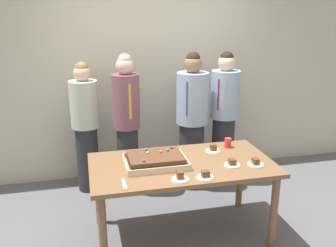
% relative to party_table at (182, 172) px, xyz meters
% --- Properties ---
extents(ground_plane, '(12.00, 12.00, 0.00)m').
position_rel_party_table_xyz_m(ground_plane, '(0.00, 0.00, -0.67)').
color(ground_plane, '#5B5B60').
extents(interior_back_panel, '(8.00, 0.12, 3.00)m').
position_rel_party_table_xyz_m(interior_back_panel, '(0.00, 1.60, 0.83)').
color(interior_back_panel, beige).
rests_on(interior_back_panel, ground_plane).
extents(party_table, '(1.72, 0.91, 0.76)m').
position_rel_party_table_xyz_m(party_table, '(0.00, 0.00, 0.00)').
color(party_table, brown).
rests_on(party_table, ground_plane).
extents(sheet_cake, '(0.57, 0.42, 0.12)m').
position_rel_party_table_xyz_m(sheet_cake, '(-0.25, 0.01, 0.14)').
color(sheet_cake, beige).
rests_on(sheet_cake, party_table).
extents(plated_slice_near_left, '(0.15, 0.15, 0.07)m').
position_rel_party_table_xyz_m(plated_slice_near_left, '(0.38, 0.21, 0.11)').
color(plated_slice_near_left, white).
rests_on(plated_slice_near_left, party_table).
extents(plated_slice_near_right, '(0.15, 0.15, 0.06)m').
position_rel_party_table_xyz_m(plated_slice_near_right, '(0.65, -0.20, 0.11)').
color(plated_slice_near_right, white).
rests_on(plated_slice_near_right, party_table).
extents(plated_slice_far_left, '(0.15, 0.15, 0.07)m').
position_rel_party_table_xyz_m(plated_slice_far_left, '(-0.11, -0.34, 0.11)').
color(plated_slice_far_left, white).
rests_on(plated_slice_far_left, party_table).
extents(plated_slice_far_right, '(0.15, 0.15, 0.06)m').
position_rel_party_table_xyz_m(plated_slice_far_right, '(0.43, -0.16, 0.11)').
color(plated_slice_far_right, white).
rests_on(plated_slice_far_right, party_table).
extents(plated_slice_center_front, '(0.15, 0.15, 0.06)m').
position_rel_party_table_xyz_m(plated_slice_center_front, '(0.11, -0.35, 0.11)').
color(plated_slice_center_front, white).
rests_on(plated_slice_center_front, party_table).
extents(drink_cup_nearest, '(0.07, 0.07, 0.10)m').
position_rel_party_table_xyz_m(drink_cup_nearest, '(0.57, 0.29, 0.14)').
color(drink_cup_nearest, red).
rests_on(drink_cup_nearest, party_table).
extents(cake_server_utensil, '(0.03, 0.20, 0.01)m').
position_rel_party_table_xyz_m(cake_server_utensil, '(-0.58, -0.32, 0.09)').
color(cake_server_utensil, silver).
rests_on(cake_server_utensil, party_table).
extents(person_serving_front, '(0.38, 0.38, 1.68)m').
position_rel_party_table_xyz_m(person_serving_front, '(0.39, 0.99, 0.19)').
color(person_serving_front, '#28282D').
rests_on(person_serving_front, ground_plane).
extents(person_green_shirt_behind, '(0.31, 0.31, 1.68)m').
position_rel_party_table_xyz_m(person_green_shirt_behind, '(-0.39, 1.02, 0.21)').
color(person_green_shirt_behind, '#28282D').
rests_on(person_green_shirt_behind, ground_plane).
extents(person_striped_tie_right, '(0.33, 0.33, 1.58)m').
position_rel_party_table_xyz_m(person_striped_tie_right, '(-0.86, 1.19, 0.15)').
color(person_striped_tie_right, '#28282D').
rests_on(person_striped_tie_right, ground_plane).
extents(person_far_right_suit, '(0.35, 0.35, 1.67)m').
position_rel_party_table_xyz_m(person_far_right_suit, '(0.83, 1.05, 0.19)').
color(person_far_right_suit, '#28282D').
rests_on(person_far_right_suit, ground_plane).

